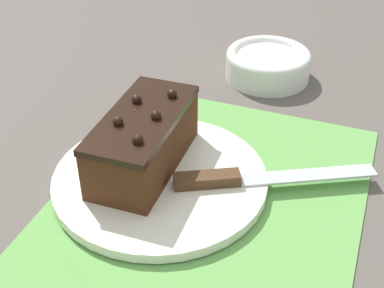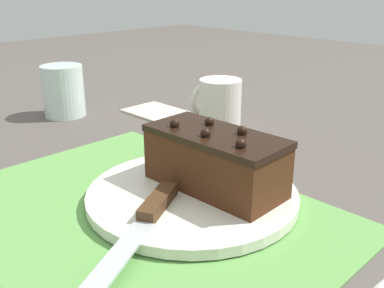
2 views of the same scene
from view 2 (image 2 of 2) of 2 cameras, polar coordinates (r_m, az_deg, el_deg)
ground_plane at (r=0.53m, az=-6.77°, el=-8.66°), size 3.00×3.00×0.00m
placemat_woven at (r=0.53m, az=-6.78°, el=-8.47°), size 0.46×0.34×0.00m
cake_plate at (r=0.54m, az=0.03°, el=-6.43°), size 0.25×0.25×0.01m
chocolate_cake at (r=0.53m, az=2.95°, el=-2.04°), size 0.17×0.08×0.08m
serving_knife at (r=0.47m, az=-6.14°, el=-9.70°), size 0.13×0.22×0.01m
drinking_glass at (r=0.90m, az=-16.02°, el=6.50°), size 0.08×0.08×0.10m
coffee_mug at (r=0.79m, az=3.43°, el=5.01°), size 0.08×0.07×0.09m
folded_napkin at (r=0.90m, az=-4.75°, el=4.27°), size 0.11×0.09×0.01m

